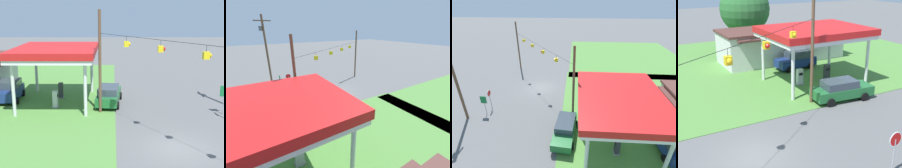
# 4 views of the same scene
# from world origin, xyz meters

# --- Properties ---
(ground_plane) EXTENTS (160.00, 160.00, 0.00)m
(ground_plane) POSITION_xyz_m (0.00, 0.00, 0.00)
(ground_plane) COLOR #565656
(gas_station_canopy) EXTENTS (9.06, 7.11, 5.17)m
(gas_station_canopy) POSITION_xyz_m (9.83, 8.99, 4.67)
(gas_station_canopy) COLOR silver
(gas_station_canopy) RESTS_ON ground
(fuel_pump_near) EXTENTS (0.71, 0.56, 1.52)m
(fuel_pump_near) POSITION_xyz_m (8.33, 8.99, 0.72)
(fuel_pump_near) COLOR gray
(fuel_pump_near) RESTS_ON ground
(fuel_pump_far) EXTENTS (0.71, 0.56, 1.52)m
(fuel_pump_far) POSITION_xyz_m (11.34, 8.99, 0.72)
(fuel_pump_far) COLOR gray
(fuel_pump_far) RESTS_ON ground
(car_at_pumps_front) EXTENTS (5.18, 2.47, 1.70)m
(car_at_pumps_front) POSITION_xyz_m (9.45, 4.32, 0.89)
(car_at_pumps_front) COLOR #1E602D
(car_at_pumps_front) RESTS_ON ground
(car_at_pumps_rear) EXTENTS (4.45, 2.35, 1.91)m
(car_at_pumps_rear) POSITION_xyz_m (10.65, 13.68, 0.97)
(car_at_pumps_rear) COLOR navy
(car_at_pumps_rear) RESTS_ON ground
(route_sign) EXTENTS (0.10, 0.70, 2.40)m
(route_sign) POSITION_xyz_m (6.63, -5.12, 1.71)
(route_sign) COLOR gray
(route_sign) RESTS_ON ground
(signal_span_gantry) EXTENTS (14.29, 10.24, 8.43)m
(signal_span_gantry) POSITION_xyz_m (0.00, -0.01, 4.61)
(signal_span_gantry) COLOR brown
(signal_span_gantry) RESTS_ON ground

